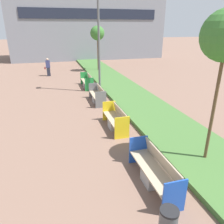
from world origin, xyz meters
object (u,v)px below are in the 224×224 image
object	(u,v)px
bench_grey_frame	(98,96)
sapling_tree_far	(97,33)
bench_blue_frame	(154,172)
bench_green_frame	(87,82)
pedestrian_walking	(48,67)
street_lamp_post	(99,25)
bench_yellow_frame	(116,121)

from	to	relation	value
bench_grey_frame	sapling_tree_far	world-z (taller)	sapling_tree_far
bench_blue_frame	sapling_tree_far	world-z (taller)	sapling_tree_far
bench_grey_frame	bench_green_frame	bearing A→B (deg)	89.96
sapling_tree_far	pedestrian_walking	world-z (taller)	sapling_tree_far
street_lamp_post	bench_blue_frame	bearing A→B (deg)	-93.61
street_lamp_post	pedestrian_walking	bearing A→B (deg)	117.55
bench_yellow_frame	pedestrian_walking	size ratio (longest dim) A/B	1.27
sapling_tree_far	bench_grey_frame	bearing A→B (deg)	-102.56
bench_green_frame	pedestrian_walking	bearing A→B (deg)	119.14
bench_blue_frame	pedestrian_walking	world-z (taller)	pedestrian_walking
bench_grey_frame	street_lamp_post	world-z (taller)	street_lamp_post
bench_blue_frame	bench_yellow_frame	size ratio (longest dim) A/B	1.13
bench_yellow_frame	pedestrian_walking	distance (m)	12.58
bench_green_frame	pedestrian_walking	distance (m)	5.64
sapling_tree_far	pedestrian_walking	distance (m)	5.70
bench_yellow_frame	street_lamp_post	size ratio (longest dim) A/B	0.26
bench_blue_frame	pedestrian_walking	size ratio (longest dim) A/B	1.43
bench_blue_frame	bench_yellow_frame	bearing A→B (deg)	90.05
bench_grey_frame	sapling_tree_far	distance (m)	10.30
bench_yellow_frame	bench_green_frame	distance (m)	7.36
street_lamp_post	sapling_tree_far	distance (m)	7.58
bench_grey_frame	pedestrian_walking	bearing A→B (deg)	107.74
bench_grey_frame	street_lamp_post	bearing A→B (deg)	73.97
bench_yellow_frame	bench_green_frame	bearing A→B (deg)	89.98
bench_yellow_frame	sapling_tree_far	bearing A→B (deg)	80.90
bench_yellow_frame	bench_grey_frame	bearing A→B (deg)	90.00
sapling_tree_far	pedestrian_walking	bearing A→B (deg)	-168.64
bench_grey_frame	bench_green_frame	size ratio (longest dim) A/B	0.92
bench_grey_frame	pedestrian_walking	xyz separation A→B (m)	(-2.74, 8.55, 0.44)
bench_blue_frame	bench_green_frame	distance (m)	11.19
bench_blue_frame	street_lamp_post	bearing A→B (deg)	86.39
bench_grey_frame	street_lamp_post	distance (m)	4.53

